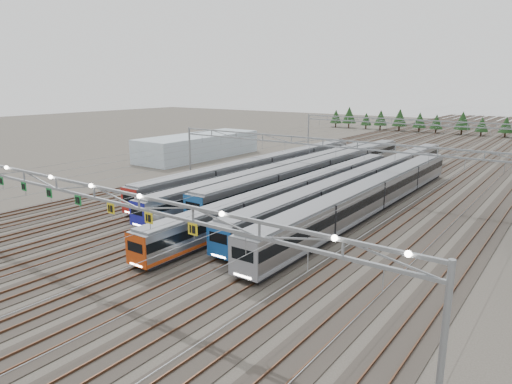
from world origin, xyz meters
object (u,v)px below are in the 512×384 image
Objects in this scene: train_a at (265,167)px; train_b at (289,171)px; gantry_near at (93,195)px; gantry_mid at (323,148)px; train_d at (298,192)px; train_c at (322,170)px; gantry_far at (415,126)px; west_shed at (199,146)px; train_e at (367,180)px; train_f at (373,195)px.

train_b is at bearing 5.08° from train_a.
gantry_mid is at bearing 89.93° from gantry_near.
train_d is 0.97× the size of gantry_mid.
train_c is 40.97m from gantry_far.
west_shed is at bearing 156.63° from train_a.
train_c is at bearing 21.04° from train_a.
train_d is at bearing -40.62° from train_a.
gantry_mid reaches higher than train_e.
train_b is at bearing -19.50° from west_shed.
train_f is 0.97× the size of gantry_near.
train_c is (9.00, 3.46, 0.04)m from train_a.
gantry_near is at bearing -80.80° from train_b.
gantry_mid is at bearing 101.84° from train_d.
train_c is 44.76m from gantry_near.
gantry_near reaches higher than west_shed.
train_b is 2.11× the size of west_shed.
train_f is (4.50, -8.69, 0.12)m from train_e.
gantry_mid is (-2.25, 10.73, 4.42)m from train_d.
gantry_far reaches higher than train_d.
train_d is 0.97× the size of gantry_near.
train_a is 0.91× the size of train_b.
gantry_near reaches higher than train_e.
west_shed is (-25.50, 11.02, 0.35)m from train_a.
train_a is at bearing -158.96° from train_c.
train_e reaches higher than train_d.
train_c is (4.50, 3.06, 0.27)m from train_b.
train_b is 1.12× the size of gantry_mid.
west_shed is (-36.75, 11.87, -3.91)m from gantry_mid.
train_c is 1.08× the size of gantry_far.
train_e is 1.20× the size of gantry_near.
train_e is at bearing 11.47° from gantry_mid.
west_shed reaches higher than train_a.
train_f is 51.69m from west_shed.
gantry_far is 49.63m from west_shed.
gantry_mid is at bearing -168.53° from train_e.
gantry_near is 1.00× the size of gantry_far.
gantry_far is at bearing 86.83° from train_c.
train_e is 9.79m from train_f.
train_b is at bearing -98.77° from gantry_far.
train_a is at bearing 105.29° from gantry_near.
train_e is at bearing 0.50° from train_b.
train_d is at bearing -110.40° from train_e.
train_c reaches higher than train_b.
train_e is at bearing 117.37° from train_f.
train_e is 44.36m from gantry_far.
gantry_far is 1.88× the size of west_shed.
train_b is 31.83m from west_shed.
train_d is (4.50, -15.04, -0.21)m from train_c.
gantry_far is at bearing 42.04° from west_shed.
gantry_mid is 38.81m from west_shed.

